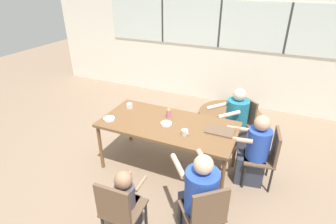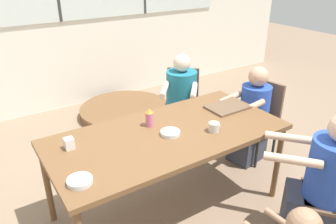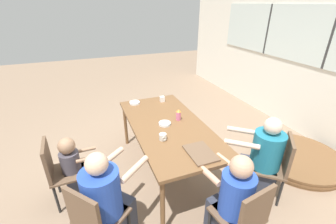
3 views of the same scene
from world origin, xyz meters
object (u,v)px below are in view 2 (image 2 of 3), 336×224
chair_for_man_blue_shirt (182,97)px  folded_table_stack (125,111)px  milk_carton_small (69,143)px  person_man_teal_shirt (251,120)px  bowl_white_shallow (170,133)px  person_man_blue_shirt (181,105)px  bowl_cereal (80,181)px  coffee_mug (214,127)px  chair_for_man_teal_shirt (261,113)px  person_woman_green_shirt (322,189)px  sippy_cup (149,117)px

chair_for_man_blue_shirt → folded_table_stack: size_ratio=0.67×
milk_carton_small → chair_for_man_blue_shirt: bearing=27.8°
person_man_teal_shirt → bowl_white_shallow: 1.25m
person_man_blue_shirt → bowl_cereal: bearing=76.4°
bowl_cereal → coffee_mug: bearing=3.0°
person_man_blue_shirt → person_man_teal_shirt: size_ratio=1.02×
milk_carton_small → folded_table_stack: size_ratio=0.07×
chair_for_man_blue_shirt → chair_for_man_teal_shirt: 0.95m
person_woman_green_shirt → bowl_white_shallow: (-0.77, 0.88, 0.30)m
person_woman_green_shirt → sippy_cup: 1.42m
person_man_teal_shirt → folded_table_stack: person_man_teal_shirt is taller
person_man_teal_shirt → bowl_white_shallow: bearing=92.0°
person_man_teal_shirt → bowl_cereal: size_ratio=6.55×
sippy_cup → bowl_white_shallow: (0.06, -0.22, -0.06)m
chair_for_man_teal_shirt → bowl_cereal: 2.23m
chair_for_man_teal_shirt → person_man_blue_shirt: 0.90m
chair_for_man_blue_shirt → milk_carton_small: 1.86m
bowl_white_shallow → milk_carton_small: bearing=162.5°
milk_carton_small → folded_table_stack: milk_carton_small is taller
chair_for_man_teal_shirt → folded_table_stack: (-0.82, 1.71, -0.44)m
chair_for_man_blue_shirt → bowl_white_shallow: bearing=90.9°
person_woman_green_shirt → bowl_cereal: size_ratio=6.82×
chair_for_man_teal_shirt → milk_carton_small: 2.11m
person_woman_green_shirt → bowl_cereal: person_woman_green_shirt is taller
person_woman_green_shirt → coffee_mug: size_ratio=11.73×
milk_carton_small → person_woman_green_shirt: bearing=-36.3°
folded_table_stack → person_woman_green_shirt: bearing=-85.3°
person_man_blue_shirt → milk_carton_small: (-1.51, -0.72, 0.34)m
person_man_blue_shirt → bowl_cereal: person_man_blue_shirt is taller
sippy_cup → milk_carton_small: 0.67m
chair_for_man_blue_shirt → bowl_cereal: chair_for_man_blue_shirt is taller
milk_carton_small → bowl_white_shallow: milk_carton_small is taller
folded_table_stack → milk_carton_small: bearing=-126.1°
sippy_cup → chair_for_man_blue_shirt: bearing=42.3°
person_woman_green_shirt → person_man_blue_shirt: 1.83m
chair_for_man_teal_shirt → bowl_white_shallow: 1.41m
chair_for_man_blue_shirt → person_man_blue_shirt: bearing=90.0°
person_woman_green_shirt → milk_carton_small: 1.90m
chair_for_man_blue_shirt → sippy_cup: size_ratio=5.39×
coffee_mug → milk_carton_small: (-1.06, 0.38, 0.00)m
person_man_blue_shirt → chair_for_man_blue_shirt: bearing=-90.0°
milk_carton_small → bowl_white_shallow: (0.73, -0.23, -0.03)m
coffee_mug → milk_carton_small: milk_carton_small is taller
person_man_teal_shirt → bowl_cereal: bearing=93.2°
coffee_mug → bowl_white_shallow: bearing=156.2°
sippy_cup → bowl_white_shallow: sippy_cup is taller
person_man_blue_shirt → chair_for_man_teal_shirt: bearing=170.0°
chair_for_man_blue_shirt → bowl_cereal: size_ratio=5.26×
chair_for_man_blue_shirt → sippy_cup: bearing=82.6°
sippy_cup → person_man_teal_shirt: bearing=0.7°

